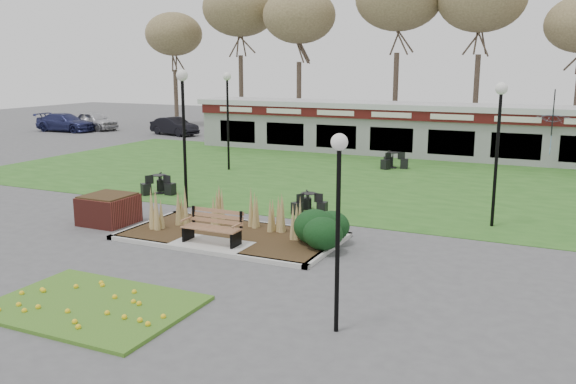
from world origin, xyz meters
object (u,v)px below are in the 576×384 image
at_px(lamp_post_near_right, 339,190).
at_px(lamp_post_mid_left, 227,99).
at_px(lamp_post_mid_right, 499,123).
at_px(car_silver, 94,121).
at_px(lamp_post_near_left, 183,108).
at_px(brick_planter, 109,209).
at_px(food_pavilion, 398,128).
at_px(car_blue, 65,122).
at_px(patio_umbrella, 551,134).
at_px(car_black, 174,126).
at_px(park_bench, 213,226).
at_px(bistro_set_c, 393,163).
at_px(bistro_set_a, 309,206).
at_px(bistro_set_b, 159,187).

xyz_separation_m(lamp_post_near_right, lamp_post_mid_left, (-11.12, 14.88, 0.61)).
relative_size(lamp_post_mid_right, car_silver, 1.08).
bearing_deg(lamp_post_mid_right, lamp_post_near_left, -169.20).
xyz_separation_m(brick_planter, food_pavilion, (4.40, 18.96, 1.00)).
distance_m(brick_planter, lamp_post_mid_right, 12.53).
relative_size(car_silver, car_blue, 0.88).
bearing_deg(patio_umbrella, brick_planter, -126.11).
bearing_deg(brick_planter, car_black, 120.57).
relative_size(lamp_post_mid_left, car_blue, 0.99).
distance_m(park_bench, car_black, 28.09).
xyz_separation_m(lamp_post_near_left, patio_umbrella, (11.37, 14.14, -1.79)).
bearing_deg(bistro_set_c, lamp_post_mid_left, -151.70).
distance_m(lamp_post_near_right, car_silver, 39.84).
xyz_separation_m(food_pavilion, bistro_set_a, (0.88, -14.96, -1.23)).
height_order(park_bench, lamp_post_mid_right, lamp_post_mid_right).
bearing_deg(bistro_set_a, brick_planter, -142.84).
height_order(lamp_post_near_left, bistro_set_a, lamp_post_near_left).
distance_m(park_bench, brick_planter, 4.47).
relative_size(park_bench, brick_planter, 1.13).
xyz_separation_m(park_bench, bistro_set_a, (0.88, 4.75, -0.34)).
xyz_separation_m(park_bench, car_black, (-17.11, 22.27, 0.05)).
height_order(lamp_post_mid_right, car_silver, lamp_post_mid_right).
height_order(bistro_set_a, car_silver, car_silver).
relative_size(lamp_post_near_left, car_silver, 1.16).
bearing_deg(patio_umbrella, car_silver, 171.68).
relative_size(lamp_post_near_right, patio_umbrella, 1.39).
relative_size(brick_planter, bistro_set_a, 1.16).
xyz_separation_m(lamp_post_near_left, car_silver, (-21.42, 18.93, -2.83)).
relative_size(food_pavilion, patio_umbrella, 8.93).
bearing_deg(car_silver, lamp_post_mid_left, -111.32).
bearing_deg(bistro_set_b, lamp_post_mid_right, 1.77).
height_order(lamp_post_near_left, lamp_post_near_right, lamp_post_near_left).
bearing_deg(brick_planter, lamp_post_near_right, -25.40).
bearing_deg(car_blue, lamp_post_mid_left, -118.45).
bearing_deg(lamp_post_mid_right, car_silver, 151.75).
height_order(brick_planter, car_black, car_black).
relative_size(food_pavilion, bistro_set_a, 19.06).
relative_size(park_bench, lamp_post_mid_right, 0.38).
bearing_deg(bistro_set_b, lamp_post_near_left, -33.68).
relative_size(lamp_post_near_left, patio_umbrella, 1.76).
bearing_deg(car_blue, car_silver, -36.85).
height_order(lamp_post_near_right, lamp_post_mid_right, lamp_post_mid_right).
bearing_deg(lamp_post_near_left, bistro_set_c, 68.79).
bearing_deg(lamp_post_mid_left, lamp_post_near_left, -70.43).
relative_size(brick_planter, bistro_set_b, 1.07).
height_order(lamp_post_mid_left, car_black, lamp_post_mid_left).
relative_size(brick_planter, lamp_post_near_right, 0.39).
relative_size(park_bench, lamp_post_mid_left, 0.37).
relative_size(lamp_post_mid_left, car_silver, 1.11).
height_order(brick_planter, food_pavilion, food_pavilion).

